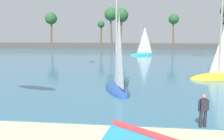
% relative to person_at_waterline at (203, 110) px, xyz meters
% --- Properties ---
extents(sea, '(220.00, 106.03, 0.06)m').
position_rel_person_at_waterline_xyz_m(sea, '(-3.86, 52.83, -0.86)').
color(sea, '#386B84').
rests_on(sea, ground).
extents(palm_headland, '(102.77, 6.06, 13.35)m').
position_rel_person_at_waterline_xyz_m(palm_headland, '(-2.99, 65.87, 2.36)').
color(palm_headland, '#514C47').
rests_on(palm_headland, ground).
extents(person_at_waterline, '(0.53, 0.29, 1.67)m').
position_rel_person_at_waterline_xyz_m(person_at_waterline, '(0.00, 0.00, 0.00)').
color(person_at_waterline, '#23232D').
rests_on(person_at_waterline, ground).
extents(sailboat_near_shore, '(5.36, 2.96, 7.44)m').
position_rel_person_at_waterline_xyz_m(sailboat_near_shore, '(-2.95, 41.84, -0.16)').
color(sailboat_near_shore, teal).
rests_on(sailboat_near_shore, sea).
extents(sailboat_toward_headland, '(3.14, 5.57, 7.74)m').
position_rel_person_at_waterline_xyz_m(sailboat_toward_headland, '(-4.82, 7.33, -0.14)').
color(sailboat_toward_headland, '#234793').
rests_on(sailboat_toward_headland, sea).
extents(sailboat_far_left, '(6.80, 3.57, 9.45)m').
position_rel_person_at_waterline_xyz_m(sailboat_far_left, '(5.05, 13.95, 0.02)').
color(sailboat_far_left, yellow).
rests_on(sailboat_far_left, sea).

